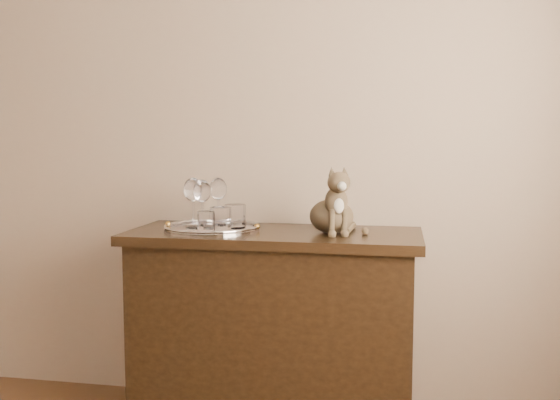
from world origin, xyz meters
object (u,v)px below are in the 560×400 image
Objects in this scene: tray at (212,228)px; wine_glass_d at (202,203)px; sideboard at (274,332)px; tumbler_c at (235,216)px; cat at (332,199)px; tumbler_a at (221,219)px; wine_glass_c at (193,203)px; wine_glass_b at (218,201)px; tumbler_b at (206,221)px.

wine_glass_d is (-0.04, 0.01, 0.10)m from tray.
sideboard is 3.00× the size of tray.
tumbler_c is 0.36× the size of cat.
tumbler_a is 0.10m from tumbler_c.
wine_glass_c reaches higher than wine_glass_d.
wine_glass_b is 0.16m from tumbler_c.
wine_glass_d is at bearing -179.14° from tumbler_c.
sideboard is 5.94× the size of wine_glass_b.
tumbler_b is at bearing -147.21° from tumbler_a.
tumbler_c is at bearing 157.05° from cat.
wine_glass_d is 0.15m from tumbler_b.
tray is 0.16m from wine_glass_b.
tumbler_c is (0.14, 0.00, -0.05)m from wine_glass_d.
wine_glass_c is 2.18× the size of tumbler_a.
wine_glass_b is 2.44× the size of tumbler_b.
tumbler_c reaches higher than sideboard.
tumbler_a reaches higher than tumbler_b.
wine_glass_c reaches higher than tumbler_c.
sideboard is 12.15× the size of tumbler_c.
tumbler_a is 0.35× the size of cat.
wine_glass_c is at bearing -163.25° from tray.
wine_glass_b is 0.96× the size of wine_glass_c.
wine_glass_c is (-0.07, -0.14, 0.00)m from wine_glass_b.
cat reaches higher than tumbler_b.
wine_glass_b is at bearing 63.93° from wine_glass_c.
wine_glass_d is at bearing 157.67° from cat.
sideboard is 0.62m from wine_glass_d.
tumbler_c is (0.10, 0.01, 0.05)m from tray.
wine_glass_c is (-0.34, -0.02, 0.54)m from sideboard.
tray is 1.99× the size of wine_glass_d.
tray is 4.15× the size of tumbler_a.
tumbler_a reaches higher than sideboard.
wine_glass_b is at bearing 71.36° from wine_glass_d.
cat is (0.24, 0.00, 0.56)m from sideboard.
tumbler_c is at bearing 9.70° from wine_glass_c.
wine_glass_b is 1.01× the size of wine_glass_d.
tumbler_a is at bearing -71.26° from wine_glass_b.
wine_glass_c is 0.04m from wine_glass_d.
sideboard is at bearing 24.13° from tumbler_b.
sideboard is 14.47× the size of tumbler_b.
sideboard is 0.61m from cat.
wine_glass_c reaches higher than wine_glass_b.
wine_glass_d is at bearing -108.64° from wine_glass_b.
tumbler_a is at bearing 32.79° from tumbler_b.
wine_glass_b is 2.10× the size of tumbler_a.
cat is (0.41, -0.01, 0.08)m from tumbler_c.
sideboard is 0.53m from tumbler_a.
wine_glass_d is at bearing 173.28° from tray.
tray is 1.47× the size of cat.
wine_glass_d reaches higher than sideboard.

